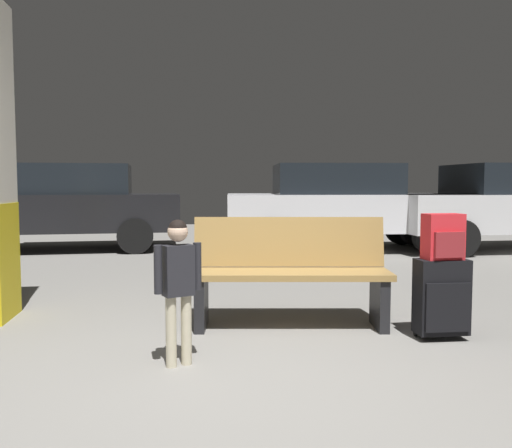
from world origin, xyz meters
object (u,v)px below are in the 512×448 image
(parked_car_side, at_px, (508,204))
(parked_car_near, at_px, (341,204))
(bench, at_px, (290,272))
(child, at_px, (178,276))
(parked_car_far, at_px, (63,205))
(backpack_bright, at_px, (443,237))
(suitcase, at_px, (442,297))

(parked_car_side, height_order, parked_car_near, same)
(parked_car_side, bearing_deg, bench, -136.58)
(child, xyz_separation_m, parked_car_side, (5.78, 5.49, 0.23))
(child, bearing_deg, parked_car_side, 43.55)
(parked_car_far, bearing_deg, parked_car_near, -7.68)
(backpack_bright, xyz_separation_m, parked_car_far, (-3.99, 6.23, 0.03))
(bench, xyz_separation_m, parked_car_far, (-2.94, 5.68, 0.36))
(suitcase, relative_size, backpack_bright, 1.78)
(bench, relative_size, child, 1.76)
(bench, xyz_separation_m, parked_car_side, (4.87, 4.61, 0.36))
(child, bearing_deg, parked_car_near, 64.26)
(backpack_bright, bearing_deg, suitcase, 138.48)
(suitcase, height_order, parked_car_side, parked_car_side)
(backpack_bright, height_order, child, backpack_bright)
(bench, relative_size, parked_car_side, 0.40)
(backpack_bright, height_order, parked_car_side, parked_car_side)
(parked_car_near, bearing_deg, parked_car_far, 172.32)
(backpack_bright, bearing_deg, parked_car_near, 80.87)
(parked_car_far, height_order, parked_car_side, same)
(suitcase, xyz_separation_m, parked_car_side, (3.82, 5.16, 0.48))
(bench, height_order, child, child)
(parked_car_near, bearing_deg, suitcase, -99.14)
(bench, xyz_separation_m, suitcase, (1.05, -0.55, -0.12))
(bench, height_order, backpack_bright, backpack_bright)
(bench, distance_m, backpack_bright, 1.23)
(backpack_bright, xyz_separation_m, parked_car_side, (3.82, 5.16, 0.03))
(suitcase, relative_size, child, 0.64)
(bench, distance_m, child, 1.27)
(suitcase, bearing_deg, parked_car_near, 80.86)
(parked_car_side, xyz_separation_m, parked_car_near, (-2.93, 0.41, 0.00))
(suitcase, xyz_separation_m, backpack_bright, (0.00, -0.00, 0.45))
(child, distance_m, parked_car_far, 6.87)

